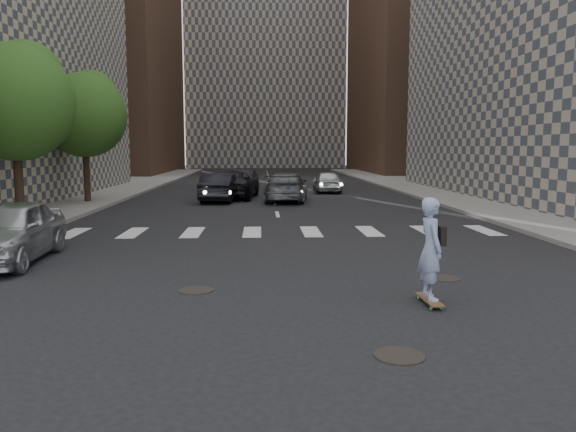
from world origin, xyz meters
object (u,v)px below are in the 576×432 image
object	(u,v)px
tree_b	(17,97)
traffic_car_d	(327,181)
tree_c	(86,111)
traffic_car_c	(233,184)
traffic_car_b	(287,187)
traffic_car_e	(245,179)
skateboarder	(431,249)
traffic_car_a	(220,187)
silver_sedan	(8,231)

from	to	relation	value
tree_b	traffic_car_d	xyz separation A→B (m)	(12.96, 14.65, -3.94)
tree_c	traffic_car_c	xyz separation A→B (m)	(7.16, 2.86, -3.88)
traffic_car_c	traffic_car_b	bearing A→B (deg)	151.23
tree_c	traffic_car_e	world-z (taller)	tree_c
skateboarder	traffic_car_e	world-z (taller)	skateboarder
tree_b	traffic_car_e	size ratio (longest dim) A/B	1.62
traffic_car_a	traffic_car_c	bearing A→B (deg)	-100.88
tree_b	traffic_car_c	world-z (taller)	tree_b
tree_c	traffic_car_a	world-z (taller)	tree_c
traffic_car_e	traffic_car_b	bearing A→B (deg)	110.42
traffic_car_c	skateboarder	bearing A→B (deg)	108.23
tree_b	traffic_car_d	world-z (taller)	tree_b
silver_sedan	traffic_car_c	bearing A→B (deg)	72.20
silver_sedan	traffic_car_e	xyz separation A→B (m)	(5.20, 25.19, -0.11)
traffic_car_d	traffic_car_e	xyz separation A→B (m)	(-5.31, 3.70, -0.03)
traffic_car_b	traffic_car_e	world-z (taller)	traffic_car_b
traffic_car_b	traffic_car_e	size ratio (longest dim) A/B	1.29
traffic_car_a	tree_c	bearing A→B (deg)	12.27
traffic_car_c	traffic_car_e	xyz separation A→B (m)	(0.49, 7.49, -0.09)
traffic_car_a	traffic_car_e	distance (m)	9.55
tree_c	silver_sedan	xyz separation A→B (m)	(2.45, -14.84, -3.87)
tree_c	traffic_car_a	xyz separation A→B (m)	(6.60, 0.86, -3.89)
skateboarder	traffic_car_a	distance (m)	20.65
traffic_car_c	tree_b	bearing A→B (deg)	62.82
traffic_car_a	traffic_car_d	xyz separation A→B (m)	(6.36, 5.79, -0.05)
tree_b	silver_sedan	xyz separation A→B (m)	(2.45, -6.84, -3.87)
traffic_car_c	traffic_car_e	world-z (taller)	traffic_car_c
tree_b	traffic_car_e	bearing A→B (deg)	67.36
traffic_car_c	traffic_car_d	distance (m)	6.93
traffic_car_a	traffic_car_e	xyz separation A→B (m)	(1.05, 9.49, -0.09)
silver_sedan	traffic_car_d	world-z (taller)	silver_sedan
tree_c	traffic_car_a	distance (m)	7.71
skateboarder	traffic_car_d	bearing A→B (deg)	85.32
traffic_car_a	traffic_car_d	bearing A→B (deg)	-132.89
skateboarder	traffic_car_b	bearing A→B (deg)	92.78
traffic_car_a	silver_sedan	bearing A→B (deg)	80.03
silver_sedan	traffic_car_c	size ratio (longest dim) A/B	0.83
skateboarder	silver_sedan	size ratio (longest dim) A/B	0.43
tree_b	traffic_car_c	xyz separation A→B (m)	(7.16, 10.86, -3.88)
tree_b	tree_c	world-z (taller)	same
tree_b	skateboarder	distance (m)	16.63
silver_sedan	traffic_car_a	world-z (taller)	silver_sedan
traffic_car_d	tree_c	bearing A→B (deg)	28.88
traffic_car_a	tree_b	bearing A→B (deg)	58.15
tree_b	traffic_car_e	distance (m)	20.28
traffic_car_a	traffic_car_b	world-z (taller)	traffic_car_b
skateboarder	traffic_car_c	xyz separation A→B (m)	(-4.67, 21.98, -0.27)
silver_sedan	tree_b	bearing A→B (deg)	106.85
traffic_car_a	traffic_car_d	size ratio (longest dim) A/B	1.11
skateboarder	traffic_car_b	size ratio (longest dim) A/B	0.37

